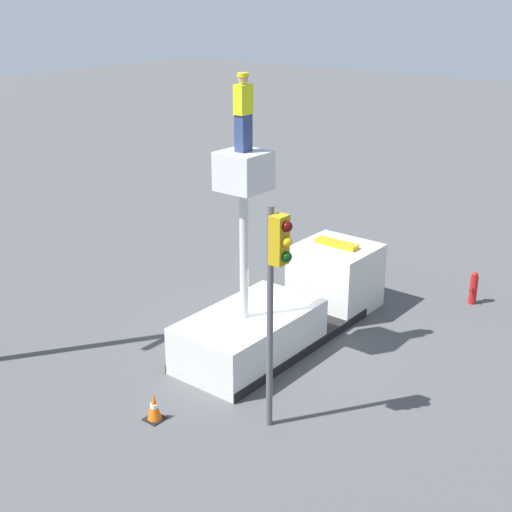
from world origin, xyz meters
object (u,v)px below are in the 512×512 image
at_px(traffic_light_pole, 276,276).
at_px(traffic_cone_rear, 154,408).
at_px(bucket_truck, 288,306).
at_px(fire_hydrant, 474,288).
at_px(worker, 243,113).

bearing_deg(traffic_light_pole, traffic_cone_rear, 122.66).
bearing_deg(bucket_truck, fire_hydrant, -31.18).
bearing_deg(bucket_truck, traffic_light_pole, -147.49).
xyz_separation_m(worker, traffic_cone_rear, (-3.27, -0.12, -5.96)).
bearing_deg(traffic_cone_rear, fire_hydrant, -16.31).
bearing_deg(worker, fire_hydrant, -24.08).
bearing_deg(fire_hydrant, traffic_light_pole, 174.96).
relative_size(worker, traffic_cone_rear, 2.74).
bearing_deg(worker, traffic_light_pole, -128.31).
bearing_deg(traffic_light_pole, bucket_truck, 32.51).
distance_m(worker, traffic_cone_rear, 6.80).
bearing_deg(bucket_truck, traffic_cone_rear, -178.65).
height_order(fire_hydrant, traffic_cone_rear, fire_hydrant).
height_order(bucket_truck, traffic_cone_rear, bucket_truck).
xyz_separation_m(worker, traffic_light_pole, (-1.85, -2.34, -2.76)).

